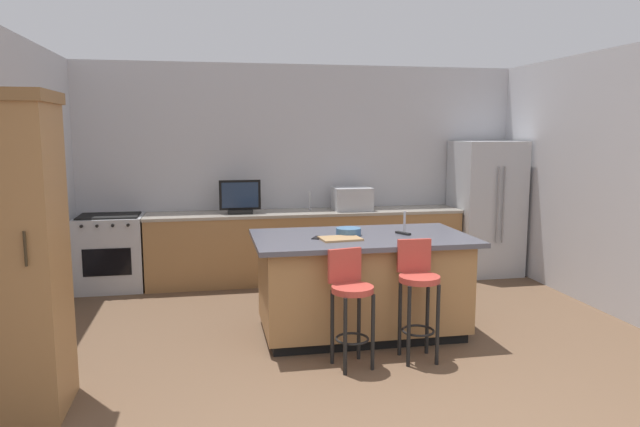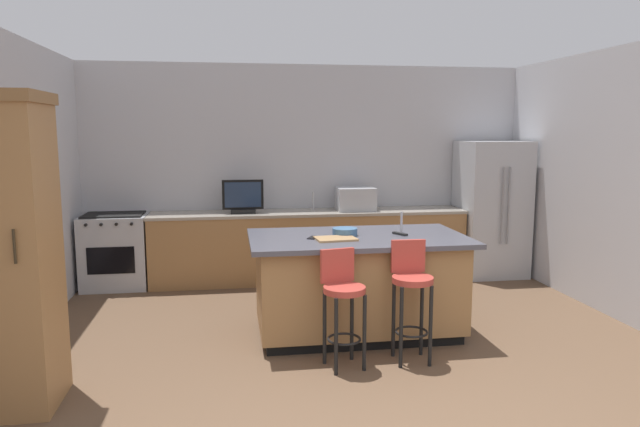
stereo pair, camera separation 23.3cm
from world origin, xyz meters
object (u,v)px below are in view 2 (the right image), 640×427
at_px(tv_monitor, 243,198).
at_px(cutting_board, 336,239).
at_px(fruit_bowl, 345,232).
at_px(kitchen_island, 357,284).
at_px(microwave, 355,199).
at_px(refrigerator, 491,209).
at_px(range_oven, 116,251).
at_px(cabinet_tower, 2,248).
at_px(bar_stool_right, 411,289).
at_px(bar_stool_left, 343,298).
at_px(cell_phone, 313,238).
at_px(tv_remote, 400,234).

xyz_separation_m(tv_monitor, cutting_board, (0.77, -2.15, -0.14)).
relative_size(fruit_bowl, cutting_board, 0.65).
distance_m(kitchen_island, microwave, 2.17).
xyz_separation_m(refrigerator, tv_monitor, (-3.25, 0.02, 0.20)).
height_order(range_oven, cabinet_tower, cabinet_tower).
relative_size(tv_monitor, bar_stool_right, 0.50).
bearing_deg(cabinet_tower, microwave, 44.99).
height_order(tv_monitor, bar_stool_left, tv_monitor).
distance_m(kitchen_island, refrigerator, 3.01).
bearing_deg(cell_phone, bar_stool_right, -15.56).
height_order(bar_stool_right, cell_phone, bar_stool_right).
bearing_deg(refrigerator, fruit_bowl, -140.78).
relative_size(cabinet_tower, cutting_board, 6.06).
distance_m(kitchen_island, bar_stool_left, 0.80).
relative_size(range_oven, fruit_bowl, 3.91).
bearing_deg(bar_stool_right, refrigerator, 55.62).
distance_m(refrigerator, fruit_bowl, 3.04).
bearing_deg(range_oven, bar_stool_left, -50.72).
height_order(bar_stool_right, cutting_board, bar_stool_right).
height_order(cabinet_tower, microwave, cabinet_tower).
bearing_deg(fruit_bowl, cell_phone, -164.18).
height_order(tv_monitor, fruit_bowl, tv_monitor).
relative_size(cabinet_tower, cell_phone, 14.44).
height_order(range_oven, bar_stool_left, bar_stool_left).
height_order(kitchen_island, cutting_board, cutting_board).
distance_m(bar_stool_right, fruit_bowl, 0.93).
distance_m(range_oven, bar_stool_left, 3.60).
relative_size(cabinet_tower, tv_monitor, 4.28).
distance_m(refrigerator, microwave, 1.83).
height_order(bar_stool_left, cutting_board, cutting_board).
xyz_separation_m(range_oven, bar_stool_right, (2.86, -2.75, 0.15)).
bearing_deg(tv_remote, cell_phone, 156.44).
xyz_separation_m(range_oven, tv_remote, (2.97, -2.05, 0.49)).
bearing_deg(cell_phone, cutting_board, -3.41).
xyz_separation_m(tv_remote, cutting_board, (-0.64, -0.15, -0.00)).
xyz_separation_m(refrigerator, cell_phone, (-2.67, -2.01, 0.06)).
distance_m(fruit_bowl, cutting_board, 0.24).
relative_size(tv_remote, cutting_board, 0.48).
xyz_separation_m(refrigerator, fruit_bowl, (-2.35, -1.92, 0.09)).
distance_m(refrigerator, tv_remote, 2.70).
height_order(microwave, bar_stool_left, microwave).
distance_m(microwave, tv_remote, 2.05).
bearing_deg(fruit_bowl, cutting_board, -121.81).
xyz_separation_m(bar_stool_left, cell_phone, (-0.14, 0.70, 0.37)).
height_order(cabinet_tower, cell_phone, cabinet_tower).
bearing_deg(range_oven, tv_monitor, -1.87).
bearing_deg(microwave, cell_phone, -112.16).
height_order(bar_stool_left, fruit_bowl, fruit_bowl).
bearing_deg(bar_stool_right, fruit_bowl, 120.28).
relative_size(microwave, bar_stool_right, 0.48).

